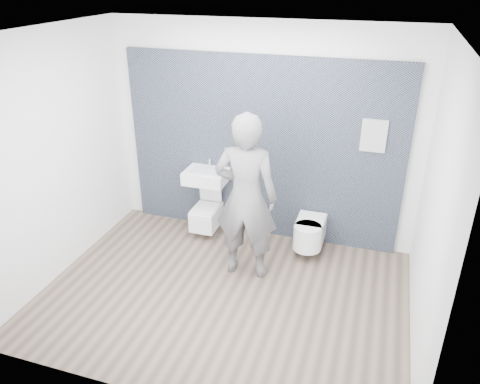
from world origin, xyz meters
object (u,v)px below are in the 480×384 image
(toilet_square, at_px, (207,215))
(toilet_rounded, at_px, (309,233))
(visitor, at_px, (246,198))
(washbasin, at_px, (206,176))

(toilet_square, xyz_separation_m, toilet_rounded, (1.42, -0.07, 0.02))
(toilet_square, bearing_deg, visitor, -42.30)
(visitor, bearing_deg, toilet_square, -45.72)
(visitor, bearing_deg, washbasin, -46.79)
(toilet_square, distance_m, toilet_rounded, 1.42)
(washbasin, relative_size, toilet_square, 0.85)
(toilet_rounded, height_order, visitor, visitor)
(washbasin, relative_size, visitor, 0.28)
(washbasin, height_order, toilet_square, washbasin)
(toilet_rounded, bearing_deg, washbasin, 176.05)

